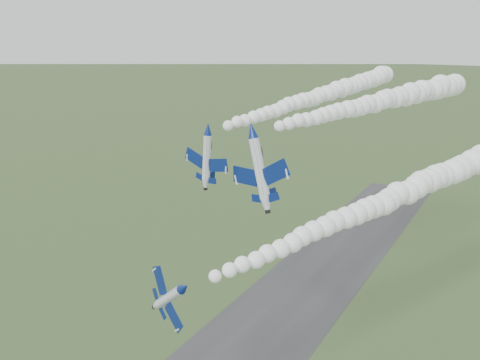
# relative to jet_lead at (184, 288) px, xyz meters

# --- Properties ---
(runway) EXTENTS (24.00, 260.00, 0.04)m
(runway) POSITION_rel_jet_lead_xyz_m (-7.62, 31.65, -29.18)
(runway) COLOR #302F32
(runway) RESTS_ON ground
(jet_lead) EXTENTS (6.16, 10.99, 7.44)m
(jet_lead) POSITION_rel_jet_lead_xyz_m (0.00, 0.00, 0.00)
(jet_lead) COLOR silver
(smoke_trail_jet_lead) EXTENTS (31.84, 71.60, 5.44)m
(smoke_trail_jet_lead) POSITION_rel_jet_lead_xyz_m (14.80, 36.73, 3.10)
(smoke_trail_jet_lead) COLOR white
(jet_pair_left) EXTENTS (9.70, 11.44, 2.87)m
(jet_pair_left) POSITION_rel_jet_lead_xyz_m (-9.66, 21.17, 16.48)
(jet_pair_left) COLOR silver
(smoke_trail_jet_pair_left) EXTENTS (17.47, 65.98, 4.43)m
(smoke_trail_jet_pair_left) POSITION_rel_jet_lead_xyz_m (-3.54, 56.76, 18.78)
(smoke_trail_jet_pair_left) COLOR white
(jet_pair_right) EXTENTS (11.65, 14.08, 4.42)m
(jet_pair_right) POSITION_rel_jet_lead_xyz_m (-1.11, 20.29, 17.15)
(jet_pair_right) COLOR silver
(smoke_trail_jet_pair_right) EXTENTS (24.07, 68.73, 5.23)m
(smoke_trail_jet_pair_right) POSITION_rel_jet_lead_xyz_m (9.36, 57.54, 18.29)
(smoke_trail_jet_pair_right) COLOR white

